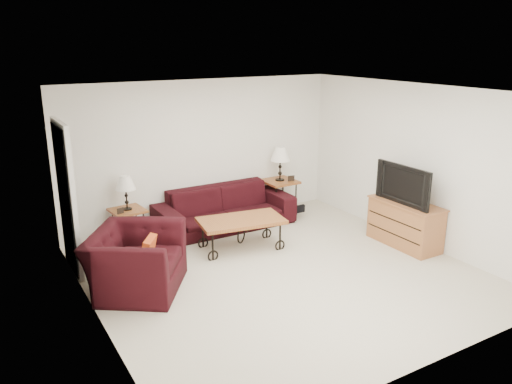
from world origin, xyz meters
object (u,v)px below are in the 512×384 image
at_px(sofa, 225,208).
at_px(tv_stand, 405,224).
at_px(side_table_left, 129,226).
at_px(coffee_table, 241,234).
at_px(armchair, 136,261).
at_px(lamp_right, 280,164).
at_px(lamp_left, 126,193).
at_px(backpack, 296,205).
at_px(side_table_right, 280,196).
at_px(television, 407,184).

xyz_separation_m(sofa, tv_stand, (2.07, -2.15, 0.00)).
bearing_deg(side_table_left, coffee_table, -38.78).
xyz_separation_m(armchair, tv_stand, (4.11, -0.68, -0.05)).
bearing_deg(lamp_right, sofa, -171.75).
height_order(lamp_left, backpack, lamp_left).
distance_m(sofa, lamp_right, 1.39).
bearing_deg(backpack, lamp_right, 108.23).
xyz_separation_m(side_table_right, lamp_left, (-2.88, -0.00, 0.51)).
height_order(armchair, backpack, armchair).
bearing_deg(lamp_left, side_table_left, 0.00).
bearing_deg(television, sofa, -136.27).
distance_m(side_table_left, lamp_right, 2.96).
bearing_deg(side_table_right, coffee_table, -141.85).
xyz_separation_m(tv_stand, backpack, (-0.69, 1.99, -0.14)).
xyz_separation_m(side_table_left, coffee_table, (1.42, -1.14, -0.03)).
bearing_deg(lamp_left, lamp_right, 0.00).
bearing_deg(lamp_left, backpack, -6.26).
relative_size(armchair, television, 1.17).
relative_size(lamp_right, television, 0.60).
bearing_deg(side_table_right, lamp_right, 0.00).
height_order(lamp_left, coffee_table, lamp_left).
xyz_separation_m(lamp_right, backpack, (0.14, -0.33, -0.73)).
distance_m(lamp_left, tv_stand, 4.40).
bearing_deg(backpack, coffee_table, -157.63).
bearing_deg(sofa, lamp_right, 8.25).
bearing_deg(tv_stand, television, 180.00).
xyz_separation_m(television, backpack, (-0.67, 1.99, -0.80)).
relative_size(sofa, lamp_left, 4.32).
relative_size(coffee_table, armchair, 1.05).
relative_size(side_table_left, armchair, 0.45).
distance_m(side_table_left, backpack, 3.04).
height_order(tv_stand, television, television).
relative_size(sofa, backpack, 5.64).
distance_m(side_table_right, lamp_right, 0.63).
relative_size(side_table_right, coffee_table, 0.49).
relative_size(tv_stand, television, 1.12).
distance_m(side_table_right, lamp_left, 2.93).
bearing_deg(coffee_table, sofa, 77.49).
bearing_deg(sofa, backpack, -6.26).
relative_size(sofa, tv_stand, 2.03).
bearing_deg(backpack, lamp_left, 169.13).
distance_m(coffee_table, backpack, 1.79).
bearing_deg(television, tv_stand, 90.00).
xyz_separation_m(side_table_right, tv_stand, (0.83, -2.33, 0.04)).
height_order(side_table_left, tv_stand, tv_stand).
distance_m(side_table_right, armchair, 3.67).
xyz_separation_m(tv_stand, television, (-0.02, 0.00, 0.65)).
distance_m(side_table_left, side_table_right, 2.88).
relative_size(sofa, side_table_left, 4.32).
bearing_deg(side_table_left, lamp_left, 0.00).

